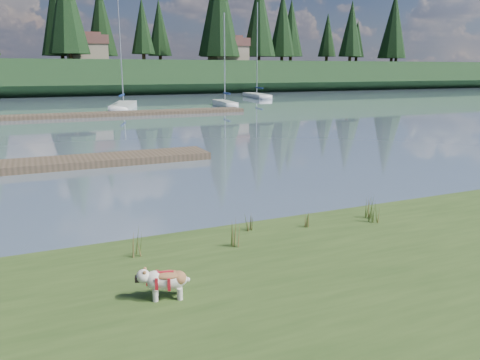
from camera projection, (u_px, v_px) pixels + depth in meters
name	position (u px, v px, depth m)	size (l,w,h in m)	color
ground	(73.00, 117.00, 38.63)	(200.00, 200.00, 0.00)	gray
bank	(290.00, 341.00, 6.54)	(60.00, 9.00, 0.35)	#374F1E
ridge	(49.00, 78.00, 76.33)	(200.00, 20.00, 5.00)	#193118
bulldog	(166.00, 279.00, 7.35)	(0.84, 0.47, 0.50)	silver
dock_near	(11.00, 167.00, 18.33)	(16.00, 2.00, 0.30)	#4C3D2C
dock_far	(98.00, 114.00, 39.38)	(26.00, 2.20, 0.30)	#4C3D2C
sailboat_bg_3	(125.00, 105.00, 47.44)	(4.42, 9.44, 13.53)	silver
sailboat_bg_4	(223.00, 103.00, 50.27)	(1.92, 6.49, 9.61)	silver
sailboat_bg_5	(255.00, 95.00, 65.28)	(2.97, 9.05, 12.60)	silver
weed_0	(236.00, 234.00, 9.51)	(0.17, 0.14, 0.62)	#475B23
weed_1	(250.00, 223.00, 10.48)	(0.17, 0.14, 0.41)	#475B23
weed_2	(376.00, 211.00, 10.97)	(0.17, 0.14, 0.65)	#475B23
weed_3	(137.00, 243.00, 9.04)	(0.17, 0.14, 0.58)	#475B23
weed_4	(309.00, 219.00, 10.70)	(0.17, 0.14, 0.43)	#475B23
weed_5	(368.00, 208.00, 11.34)	(0.17, 0.14, 0.59)	#475B23
mud_lip	(192.00, 244.00, 10.48)	(60.00, 0.50, 0.14)	#33281C
conifer_4	(66.00, 5.00, 68.82)	(6.16, 6.16, 15.10)	#382619
conifer_5	(142.00, 26.00, 77.61)	(3.96, 3.96, 10.35)	#382619
conifer_6	(219.00, 9.00, 80.20)	(7.04, 7.04, 17.00)	#382619
conifer_7	(282.00, 24.00, 88.78)	(5.28, 5.28, 13.20)	#382619
conifer_8	(351.00, 29.00, 90.48)	(4.62, 4.62, 11.77)	#382619
conifer_9	(394.00, 25.00, 97.94)	(5.94, 5.94, 14.62)	#382619
house_1	(87.00, 47.00, 75.79)	(6.30, 5.30, 4.65)	gray
house_2	(228.00, 49.00, 83.42)	(6.30, 5.30, 4.65)	gray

